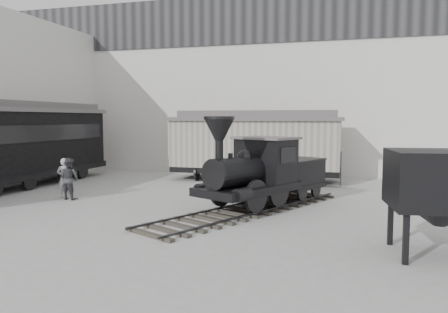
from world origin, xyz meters
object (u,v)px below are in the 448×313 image
(boxcar, at_px, (255,144))
(visitor_b, at_px, (69,179))
(locomotive, at_px, (260,176))
(coal_hopper, at_px, (441,188))
(passenger_coach, at_px, (0,145))
(visitor_a, at_px, (65,178))

(boxcar, bearing_deg, visitor_b, -129.49)
(locomotive, height_order, coal_hopper, locomotive)
(passenger_coach, xyz_separation_m, visitor_a, (4.19, -0.88, -1.33))
(boxcar, relative_size, visitor_b, 5.35)
(boxcar, xyz_separation_m, passenger_coach, (-11.10, -6.71, 0.16))
(locomotive, relative_size, visitor_a, 5.49)
(locomotive, height_order, passenger_coach, passenger_coach)
(passenger_coach, relative_size, coal_hopper, 5.61)
(coal_hopper, bearing_deg, boxcar, 114.43)
(passenger_coach, distance_m, coal_hopper, 19.06)
(visitor_a, height_order, coal_hopper, coal_hopper)
(boxcar, bearing_deg, coal_hopper, -58.34)
(locomotive, height_order, visitor_a, locomotive)
(visitor_a, distance_m, visitor_b, 0.41)
(visitor_a, distance_m, coal_hopper, 14.82)
(visitor_b, distance_m, coal_hopper, 14.42)
(locomotive, xyz_separation_m, visitor_a, (-8.65, -0.13, -0.39))
(coal_hopper, bearing_deg, visitor_b, 156.35)
(passenger_coach, bearing_deg, visitor_b, -12.23)
(locomotive, distance_m, passenger_coach, 12.89)
(boxcar, relative_size, visitor_a, 5.43)
(visitor_a, xyz_separation_m, visitor_b, (0.36, -0.18, 0.01))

